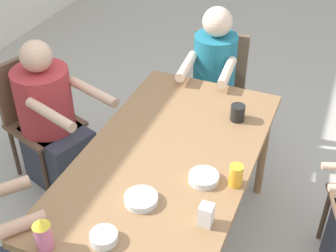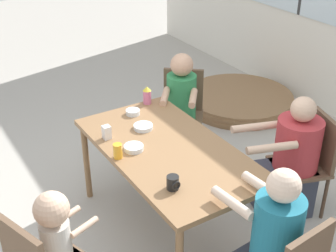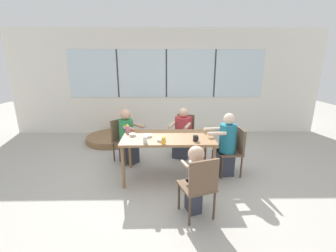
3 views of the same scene
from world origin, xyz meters
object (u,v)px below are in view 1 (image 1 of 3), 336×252
sippy_cup (43,233)px  bowl_white_shallow (204,178)px  chair_for_man_blue_shirt (217,82)px  person_man_blue_shirt (212,93)px  coffee_mug (238,112)px  juice_glass (236,175)px  chair_for_man_teal_shirt (35,109)px  bowl_cereal (104,237)px  person_man_teal_shirt (52,125)px  milk_carton_small (206,215)px  bowl_fruit (141,199)px

sippy_cup → bowl_white_shallow: (0.60, -0.46, -0.06)m
chair_for_man_blue_shirt → person_man_blue_shirt: person_man_blue_shirt is taller
person_man_blue_shirt → coffee_mug: 0.71m
bowl_white_shallow → chair_for_man_blue_shirt: bearing=14.1°
juice_glass → bowl_white_shallow: juice_glass is taller
bowl_white_shallow → chair_for_man_teal_shirt: bearing=69.9°
person_man_blue_shirt → bowl_cereal: 1.62m
person_man_teal_shirt → chair_for_man_blue_shirt: bearing=153.9°
juice_glass → milk_carton_small: (-0.28, 0.05, -0.00)m
milk_carton_small → person_man_teal_shirt: bearing=61.7°
bowl_fruit → chair_for_man_teal_shirt: bearing=57.2°
chair_for_man_blue_shirt → chair_for_man_teal_shirt: bearing=33.1°
sippy_cup → bowl_fruit: (0.37, -0.25, -0.06)m
sippy_cup → juice_glass: (0.63, -0.60, -0.03)m
chair_for_man_teal_shirt → juice_glass: bearing=91.8°
coffee_mug → bowl_fruit: size_ratio=0.61×
milk_carton_small → bowl_white_shallow: bearing=20.5°
juice_glass → person_man_blue_shirt: bearing=22.5°
bowl_fruit → sippy_cup: bearing=146.1°
juice_glass → coffee_mug: bearing=14.4°
bowl_white_shallow → bowl_fruit: bearing=138.1°
person_man_blue_shirt → juice_glass: 1.20m
person_man_teal_shirt → sippy_cup: 1.30m
chair_for_man_teal_shirt → person_man_blue_shirt: person_man_blue_shirt is taller
chair_for_man_teal_shirt → sippy_cup: 1.43m
juice_glass → bowl_cereal: 0.65m
chair_for_man_teal_shirt → coffee_mug: (0.05, -1.34, 0.29)m
chair_for_man_blue_shirt → person_man_blue_shirt: bearing=90.0°
bowl_cereal → person_man_blue_shirt: bearing=1.8°
juice_glass → bowl_fruit: 0.44m
person_man_teal_shirt → bowl_fruit: (-0.66, -0.95, 0.31)m
bowl_cereal → juice_glass: bearing=-37.4°
person_man_blue_shirt → person_man_teal_shirt: 1.10m
chair_for_man_blue_shirt → chair_for_man_teal_shirt: same height
person_man_teal_shirt → bowl_white_shallow: 1.28m
chair_for_man_blue_shirt → person_man_blue_shirt: size_ratio=0.76×
chair_for_man_teal_shirt → bowl_fruit: 1.36m
sippy_cup → bowl_fruit: bearing=-33.9°
coffee_mug → juice_glass: juice_glass is taller
bowl_white_shallow → bowl_cereal: bowl_cereal is taller
person_man_blue_shirt → person_man_teal_shirt: bearing=33.6°
chair_for_man_blue_shirt → coffee_mug: chair_for_man_blue_shirt is taller
sippy_cup → person_man_blue_shirt: bearing=-5.0°
bowl_white_shallow → juice_glass: bearing=-77.1°
milk_carton_small → person_man_blue_shirt: bearing=16.4°
bowl_fruit → person_man_blue_shirt: bearing=4.1°
juice_glass → bowl_white_shallow: bearing=102.9°
person_man_blue_shirt → bowl_fruit: bearing=89.3°
sippy_cup → juice_glass: 0.87m
chair_for_man_blue_shirt → bowl_white_shallow: 1.34m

